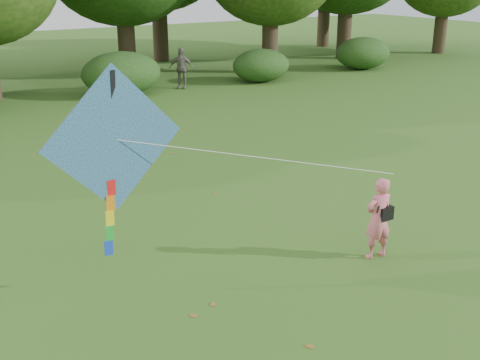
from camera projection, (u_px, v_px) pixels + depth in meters
ground at (355, 281)px, 10.54m from camera, size 100.00×100.00×0.00m
man_kite_flyer at (378, 218)px, 11.17m from camera, size 0.61×0.44×1.58m
bystander_right at (181, 68)px, 27.46m from camera, size 1.15×1.00×1.85m
crossbody_bag at (384, 212)px, 11.17m from camera, size 0.43×0.20×0.67m
flying_kite at (115, 142)px, 9.42m from camera, size 5.94×1.65×3.16m
shrub_band at (36, 85)px, 23.87m from camera, size 39.15×3.22×1.88m
fallen_leaves at (203, 189)px, 14.96m from camera, size 7.61×14.11×0.01m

